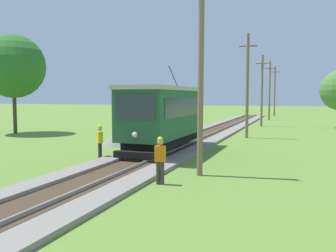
{
  "coord_description": "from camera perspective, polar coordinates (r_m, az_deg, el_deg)",
  "views": [
    {
      "loc": [
        7.3,
        -2.3,
        3.26
      ],
      "look_at": [
        -0.28,
        19.03,
        1.44
      ],
      "focal_mm": 39.2,
      "sensor_mm": 36.0,
      "label": 1
    }
  ],
  "objects": [
    {
      "name": "red_tram",
      "position": [
        21.17,
        -0.61,
        1.71
      ],
      "size": [
        2.6,
        8.54,
        4.79
      ],
      "color": "#235633",
      "rests_on": "rail_right"
    },
    {
      "name": "tree_right_far",
      "position": [
        35.09,
        -22.93,
        8.54
      ],
      "size": [
        5.54,
        5.54,
        8.67
      ],
      "color": "#4C3823",
      "rests_on": "ground"
    },
    {
      "name": "utility_pole_horizon",
      "position": [
        64.23,
        16.26,
        5.32
      ],
      "size": [
        1.4,
        0.52,
        8.35
      ],
      "color": "#7A664C",
      "rests_on": "ground"
    },
    {
      "name": "utility_pole_near_tram",
      "position": [
        15.17,
        5.12,
        8.69
      ],
      "size": [
        1.4,
        0.42,
        8.5
      ],
      "color": "#7A664C",
      "rests_on": "ground"
    },
    {
      "name": "utility_pole_mid",
      "position": [
        29.42,
        12.24,
        6.26
      ],
      "size": [
        1.4,
        0.31,
        8.14
      ],
      "color": "#7A664C",
      "rests_on": "ground"
    },
    {
      "name": "gravel_pile",
      "position": [
        24.84,
        -7.5,
        -1.78
      ],
      "size": [
        2.54,
        2.54,
        1.04
      ],
      "primitive_type": "cone",
      "color": "gray",
      "rests_on": "ground"
    },
    {
      "name": "utility_pole_distant",
      "position": [
        52.75,
        15.52,
        5.4
      ],
      "size": [
        1.4,
        0.39,
        8.1
      ],
      "color": "#7A664C",
      "rests_on": "ground"
    },
    {
      "name": "utility_pole_far",
      "position": [
        41.5,
        14.4,
        5.46
      ],
      "size": [
        1.4,
        0.5,
        7.79
      ],
      "color": "#7A664C",
      "rests_on": "ground"
    },
    {
      "name": "second_worker",
      "position": [
        19.35,
        -10.55,
        -2.23
      ],
      "size": [
        0.44,
        0.44,
        1.78
      ],
      "rotation": [
        0.0,
        0.0,
        0.78
      ],
      "color": "black",
      "rests_on": "ground"
    },
    {
      "name": "track_worker",
      "position": [
        13.63,
        -1.23,
        -5.01
      ],
      "size": [
        0.4,
        0.28,
        1.78
      ],
      "rotation": [
        0.0,
        0.0,
        -1.47
      ],
      "color": "#38332D",
      "rests_on": "ground"
    }
  ]
}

